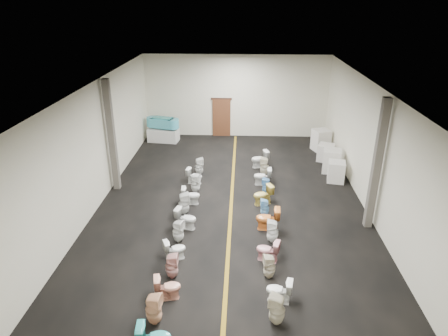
{
  "coord_description": "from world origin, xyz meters",
  "views": [
    {
      "loc": [
        0.36,
        -13.62,
        7.31
      ],
      "look_at": [
        -0.33,
        1.0,
        0.99
      ],
      "focal_mm": 32.0,
      "sensor_mm": 36.0,
      "label": 1
    }
  ],
  "objects_px": {
    "display_table": "(163,135)",
    "toilet_right_0": "(277,310)",
    "appliance_crate_c": "(326,153)",
    "appliance_crate_a": "(336,172)",
    "toilet_right_10": "(264,166)",
    "toilet_left_6": "(186,218)",
    "toilet_right_8": "(266,186)",
    "toilet_left_5": "(178,231)",
    "toilet_right_6": "(265,208)",
    "toilet_left_11": "(199,166)",
    "bathtub": "(163,122)",
    "toilet_left_2": "(168,287)",
    "toilet_right_3": "(268,250)",
    "toilet_right_9": "(263,176)",
    "toilet_left_8": "(191,195)",
    "toilet_right_1": "(279,291)",
    "toilet_left_9": "(195,184)",
    "appliance_crate_b": "(332,161)",
    "toilet_right_5": "(268,219)",
    "toilet_left_7": "(184,204)",
    "toilet_left_4": "(175,249)",
    "toilet_right_11": "(260,159)",
    "toilet_right_2": "(269,267)",
    "toilet_left_3": "(172,266)",
    "toilet_right_7": "(263,195)",
    "appliance_crate_d": "(321,140)",
    "toilet_left_10": "(194,176)",
    "toilet_left_1": "(154,309)",
    "toilet_right_4": "(273,231)"
  },
  "relations": [
    {
      "from": "display_table",
      "to": "toilet_right_0",
      "type": "distance_m",
      "value": 14.03
    },
    {
      "from": "appliance_crate_c",
      "to": "appliance_crate_a",
      "type": "bearing_deg",
      "value": -90.0
    },
    {
      "from": "toilet_right_10",
      "to": "toilet_left_6",
      "type": "bearing_deg",
      "value": -24.07
    },
    {
      "from": "toilet_right_8",
      "to": "display_table",
      "type": "bearing_deg",
      "value": -122.98
    },
    {
      "from": "toilet_left_5",
      "to": "toilet_right_6",
      "type": "height_order",
      "value": "toilet_left_5"
    },
    {
      "from": "appliance_crate_a",
      "to": "toilet_left_11",
      "type": "bearing_deg",
      "value": 176.32
    },
    {
      "from": "bathtub",
      "to": "toilet_left_2",
      "type": "height_order",
      "value": "bathtub"
    },
    {
      "from": "toilet_right_3",
      "to": "toilet_right_9",
      "type": "height_order",
      "value": "toilet_right_9"
    },
    {
      "from": "toilet_left_8",
      "to": "toilet_right_1",
      "type": "relative_size",
      "value": 1.03
    },
    {
      "from": "toilet_left_9",
      "to": "toilet_left_5",
      "type": "bearing_deg",
      "value": -167.8
    },
    {
      "from": "appliance_crate_b",
      "to": "toilet_right_5",
      "type": "distance_m",
      "value": 5.89
    },
    {
      "from": "toilet_left_7",
      "to": "toilet_right_9",
      "type": "relative_size",
      "value": 1.13
    },
    {
      "from": "bathtub",
      "to": "toilet_left_4",
      "type": "height_order",
      "value": "bathtub"
    },
    {
      "from": "appliance_crate_c",
      "to": "toilet_right_11",
      "type": "bearing_deg",
      "value": -163.45
    },
    {
      "from": "bathtub",
      "to": "toilet_left_6",
      "type": "xyz_separation_m",
      "value": [
        2.42,
        -8.8,
        -0.7
      ]
    },
    {
      "from": "toilet_right_2",
      "to": "toilet_left_3",
      "type": "bearing_deg",
      "value": -96.14
    },
    {
      "from": "toilet_right_7",
      "to": "toilet_left_7",
      "type": "bearing_deg",
      "value": -95.93
    },
    {
      "from": "appliance_crate_a",
      "to": "appliance_crate_d",
      "type": "height_order",
      "value": "appliance_crate_d"
    },
    {
      "from": "toilet_left_3",
      "to": "toilet_right_5",
      "type": "height_order",
      "value": "toilet_right_5"
    },
    {
      "from": "toilet_right_0",
      "to": "toilet_right_10",
      "type": "bearing_deg",
      "value": -161.85
    },
    {
      "from": "display_table",
      "to": "toilet_left_8",
      "type": "bearing_deg",
      "value": -71.45
    },
    {
      "from": "display_table",
      "to": "appliance_crate_d",
      "type": "xyz_separation_m",
      "value": [
        8.31,
        -0.99,
        0.19
      ]
    },
    {
      "from": "toilet_left_10",
      "to": "toilet_left_11",
      "type": "height_order",
      "value": "toilet_left_11"
    },
    {
      "from": "toilet_right_7",
      "to": "toilet_right_11",
      "type": "relative_size",
      "value": 0.96
    },
    {
      "from": "toilet_right_3",
      "to": "toilet_right_8",
      "type": "height_order",
      "value": "toilet_right_3"
    },
    {
      "from": "toilet_left_9",
      "to": "toilet_right_7",
      "type": "relative_size",
      "value": 1.05
    },
    {
      "from": "appliance_crate_b",
      "to": "toilet_left_7",
      "type": "xyz_separation_m",
      "value": [
        -6.09,
        -4.11,
        -0.1
      ]
    },
    {
      "from": "toilet_left_11",
      "to": "toilet_right_3",
      "type": "relative_size",
      "value": 1.14
    },
    {
      "from": "appliance_crate_c",
      "to": "toilet_right_2",
      "type": "xyz_separation_m",
      "value": [
        -3.21,
        -8.89,
        -0.04
      ]
    },
    {
      "from": "toilet_left_6",
      "to": "toilet_left_7",
      "type": "distance_m",
      "value": 0.96
    },
    {
      "from": "toilet_left_6",
      "to": "toilet_right_9",
      "type": "bearing_deg",
      "value": -24.14
    },
    {
      "from": "toilet_left_4",
      "to": "toilet_right_9",
      "type": "relative_size",
      "value": 0.89
    },
    {
      "from": "toilet_right_11",
      "to": "toilet_left_5",
      "type": "bearing_deg",
      "value": -42.6
    },
    {
      "from": "appliance_crate_d",
      "to": "toilet_right_6",
      "type": "distance_m",
      "value": 7.6
    },
    {
      "from": "toilet_right_7",
      "to": "toilet_right_6",
      "type": "bearing_deg",
      "value": -21.41
    },
    {
      "from": "toilet_left_1",
      "to": "toilet_left_5",
      "type": "bearing_deg",
      "value": 6.48
    },
    {
      "from": "toilet_right_6",
      "to": "toilet_right_11",
      "type": "distance_m",
      "value": 4.52
    },
    {
      "from": "toilet_left_9",
      "to": "toilet_right_9",
      "type": "relative_size",
      "value": 1.07
    },
    {
      "from": "toilet_right_0",
      "to": "toilet_right_9",
      "type": "distance_m",
      "value": 7.79
    },
    {
      "from": "toilet_left_7",
      "to": "toilet_right_4",
      "type": "xyz_separation_m",
      "value": [
        3.09,
        -1.67,
        -0.02
      ]
    },
    {
      "from": "appliance_crate_c",
      "to": "toilet_left_1",
      "type": "relative_size",
      "value": 0.95
    },
    {
      "from": "toilet_left_5",
      "to": "toilet_right_4",
      "type": "bearing_deg",
      "value": -69.78
    },
    {
      "from": "toilet_left_2",
      "to": "toilet_left_3",
      "type": "xyz_separation_m",
      "value": [
        -0.03,
        0.83,
        0.04
      ]
    },
    {
      "from": "toilet_left_3",
      "to": "toilet_right_1",
      "type": "bearing_deg",
      "value": -107.32
    },
    {
      "from": "toilet_right_1",
      "to": "toilet_right_8",
      "type": "distance_m",
      "value": 6.14
    },
    {
      "from": "toilet_left_7",
      "to": "toilet_right_5",
      "type": "xyz_separation_m",
      "value": [
        2.98,
        -0.9,
        -0.01
      ]
    },
    {
      "from": "bathtub",
      "to": "toilet_left_7",
      "type": "distance_m",
      "value": 8.2
    },
    {
      "from": "toilet_right_2",
      "to": "toilet_left_9",
      "type": "bearing_deg",
      "value": -161.65
    },
    {
      "from": "toilet_right_11",
      "to": "toilet_left_3",
      "type": "bearing_deg",
      "value": -37.05
    },
    {
      "from": "toilet_right_0",
      "to": "toilet_left_9",
      "type": "bearing_deg",
      "value": -139.47
    }
  ]
}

